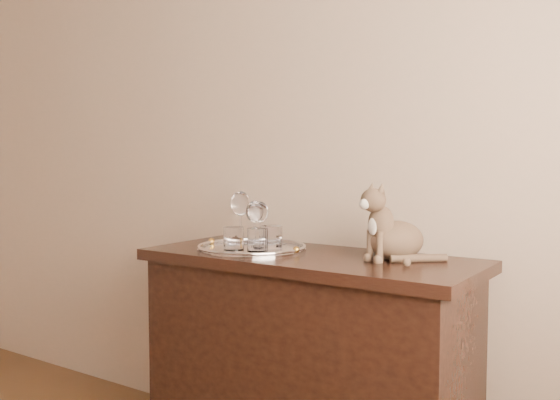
% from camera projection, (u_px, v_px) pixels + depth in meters
% --- Properties ---
extents(wall_back, '(4.00, 0.10, 2.70)m').
position_uv_depth(wall_back, '(230.00, 121.00, 2.75)').
color(wall_back, '#C5AA94').
rests_on(wall_back, ground).
extents(sideboard, '(1.20, 0.50, 0.85)m').
position_uv_depth(sideboard, '(308.00, 372.00, 2.23)').
color(sideboard, black).
rests_on(sideboard, ground).
extents(tray, '(0.40, 0.40, 0.01)m').
position_uv_depth(tray, '(252.00, 249.00, 2.30)').
color(tray, silver).
rests_on(tray, sideboard).
extents(wine_glass_a, '(0.08, 0.08, 0.20)m').
position_uv_depth(wine_glass_a, '(240.00, 217.00, 2.42)').
color(wine_glass_a, white).
rests_on(wine_glass_a, tray).
extents(wine_glass_b, '(0.06, 0.06, 0.17)m').
position_uv_depth(wine_glass_b, '(260.00, 224.00, 2.35)').
color(wine_glass_b, white).
rests_on(wine_glass_b, tray).
extents(wine_glass_d, '(0.07, 0.07, 0.17)m').
position_uv_depth(wine_glass_d, '(255.00, 224.00, 2.33)').
color(wine_glass_d, white).
rests_on(wine_glass_d, tray).
extents(tumbler_a, '(0.07, 0.07, 0.08)m').
position_uv_depth(tumbler_a, '(258.00, 240.00, 2.21)').
color(tumbler_a, white).
rests_on(tumbler_a, tray).
extents(tumbler_b, '(0.07, 0.07, 0.08)m').
position_uv_depth(tumbler_b, '(234.00, 239.00, 2.24)').
color(tumbler_b, silver).
rests_on(tumbler_b, tray).
extents(tumbler_c, '(0.08, 0.08, 0.09)m').
position_uv_depth(tumbler_c, '(271.00, 238.00, 2.24)').
color(tumbler_c, white).
rests_on(tumbler_c, tray).
extents(cat, '(0.33, 0.33, 0.26)m').
position_uv_depth(cat, '(396.00, 221.00, 2.08)').
color(cat, '#4E3A2E').
rests_on(cat, sideboard).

